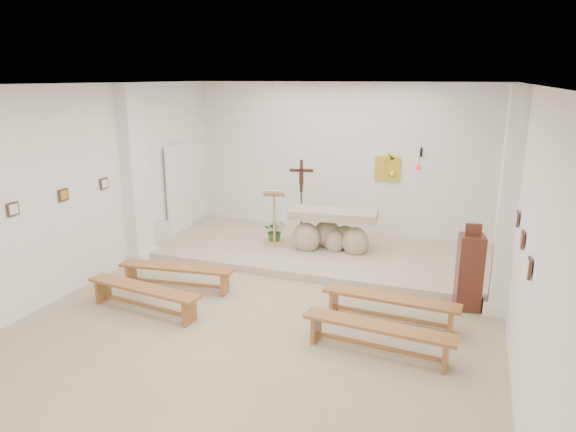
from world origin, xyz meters
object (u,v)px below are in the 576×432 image
at_px(crucifix_stand, 301,193).
at_px(bench_left_second, 144,293).
at_px(bench_right_front, 390,303).
at_px(altar, 332,233).
at_px(lectern, 274,217).
at_px(bench_right_second, 378,332).
at_px(donation_pedestal, 469,272).
at_px(bench_left_front, 177,272).

height_order(crucifix_stand, bench_left_second, crucifix_stand).
xyz_separation_m(bench_right_front, bench_left_second, (-3.70, -0.96, 0.00)).
distance_m(crucifix_stand, bench_right_front, 4.18).
xyz_separation_m(altar, lectern, (-1.22, -0.14, 0.25)).
bearing_deg(altar, crucifix_stand, 138.79).
relative_size(bench_right_front, bench_right_second, 1.00).
bearing_deg(donation_pedestal, bench_left_second, -168.37).
bearing_deg(crucifix_stand, bench_left_front, -124.21).
distance_m(bench_right_front, bench_left_second, 3.82).
bearing_deg(bench_left_second, bench_right_front, 21.42).
height_order(lectern, crucifix_stand, crucifix_stand).
bearing_deg(donation_pedestal, bench_right_second, -129.53).
bearing_deg(lectern, crucifix_stand, 49.52).
bearing_deg(bench_right_second, altar, 119.14).
bearing_deg(bench_left_front, lectern, 64.22).
distance_m(altar, bench_right_front, 3.09).
distance_m(bench_left_front, bench_right_front, 3.70).
distance_m(lectern, bench_right_front, 3.80).
distance_m(lectern, bench_left_second, 3.56).
bearing_deg(bench_left_second, lectern, 83.13).
relative_size(crucifix_stand, bench_left_second, 0.83).
relative_size(crucifix_stand, donation_pedestal, 1.22).
xyz_separation_m(altar, bench_left_front, (-2.06, -2.62, -0.18)).
bearing_deg(donation_pedestal, bench_left_front, -178.91).
height_order(altar, bench_right_second, altar).
relative_size(crucifix_stand, bench_right_second, 0.83).
bearing_deg(crucifix_stand, bench_right_second, -73.23).
bearing_deg(bench_left_front, donation_pedestal, 4.27).
bearing_deg(lectern, bench_right_second, -66.74).
relative_size(crucifix_stand, bench_left_front, 0.83).
relative_size(donation_pedestal, bench_left_front, 0.68).
height_order(lectern, donation_pedestal, donation_pedestal).
distance_m(altar, bench_left_front, 3.34).
distance_m(altar, donation_pedestal, 3.18).
xyz_separation_m(altar, bench_right_front, (1.64, -2.62, -0.18)).
bearing_deg(bench_left_front, bench_right_front, -7.02).
bearing_deg(bench_right_front, bench_left_second, -162.23).
relative_size(bench_right_front, bench_left_second, 1.00).
bearing_deg(bench_right_front, donation_pedestal, 44.81).
bearing_deg(bench_right_front, bench_right_second, -86.77).
xyz_separation_m(crucifix_stand, bench_left_front, (-1.18, -3.24, -0.82)).
distance_m(crucifix_stand, bench_left_front, 3.54).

